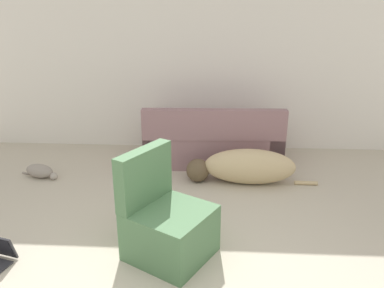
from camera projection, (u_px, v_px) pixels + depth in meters
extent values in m
cube|color=silver|center=(191.00, 60.00, 5.46)|extent=(7.07, 0.06, 2.65)
cube|color=gray|center=(213.00, 146.00, 5.25)|extent=(1.87, 0.88, 0.43)
cube|color=gray|center=(214.00, 125.00, 4.79)|extent=(1.85, 0.20, 0.40)
cube|color=gray|center=(272.00, 141.00, 5.21)|extent=(0.23, 0.83, 0.57)
cube|color=gray|center=(154.00, 141.00, 5.25)|extent=(0.23, 0.83, 0.57)
ellipsoid|color=tan|center=(250.00, 166.00, 4.54)|extent=(1.11, 0.43, 0.44)
sphere|color=brown|center=(198.00, 170.00, 4.61)|extent=(0.30, 0.30, 0.29)
cylinder|color=tan|center=(306.00, 183.00, 4.55)|extent=(0.28, 0.06, 0.05)
ellipsoid|color=gray|center=(39.00, 171.00, 4.74)|extent=(0.43, 0.31, 0.17)
sphere|color=#A89E93|center=(54.00, 176.00, 4.68)|extent=(0.12, 0.12, 0.09)
cylinder|color=gray|center=(26.00, 173.00, 4.85)|extent=(0.10, 0.05, 0.02)
cube|color=#4C754C|center=(171.00, 233.00, 3.17)|extent=(0.85, 0.84, 0.44)
cube|color=#4C754C|center=(144.00, 176.00, 3.15)|extent=(0.41, 0.59, 0.48)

